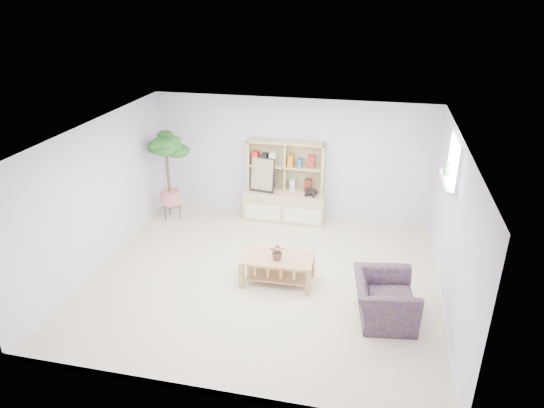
% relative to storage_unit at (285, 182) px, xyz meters
% --- Properties ---
extents(floor, '(5.50, 5.00, 0.01)m').
position_rel_storage_unit_xyz_m(floor, '(0.08, -2.24, -0.80)').
color(floor, beige).
rests_on(floor, ground).
extents(ceiling, '(5.50, 5.00, 0.01)m').
position_rel_storage_unit_xyz_m(ceiling, '(0.08, -2.24, 1.60)').
color(ceiling, white).
rests_on(ceiling, walls).
extents(walls, '(5.51, 5.01, 2.40)m').
position_rel_storage_unit_xyz_m(walls, '(0.08, -2.24, 0.40)').
color(walls, silver).
rests_on(walls, floor).
extents(baseboard, '(5.50, 5.00, 0.10)m').
position_rel_storage_unit_xyz_m(baseboard, '(0.08, -2.24, -0.75)').
color(baseboard, white).
rests_on(baseboard, floor).
extents(window, '(0.10, 0.98, 0.68)m').
position_rel_storage_unit_xyz_m(window, '(2.81, -1.64, 1.20)').
color(window, silver).
rests_on(window, walls).
extents(window_sill, '(0.14, 1.00, 0.04)m').
position_rel_storage_unit_xyz_m(window_sill, '(2.75, -1.64, 0.88)').
color(window_sill, white).
rests_on(window_sill, walls).
extents(storage_unit, '(1.60, 0.54, 1.60)m').
position_rel_storage_unit_xyz_m(storage_unit, '(0.00, 0.00, 0.00)').
color(storage_unit, tan).
rests_on(storage_unit, floor).
extents(poster, '(0.51, 0.18, 0.69)m').
position_rel_storage_unit_xyz_m(poster, '(-0.44, -0.07, 0.14)').
color(poster, yellow).
rests_on(poster, storage_unit).
extents(toy_truck, '(0.31, 0.23, 0.15)m').
position_rel_storage_unit_xyz_m(toy_truck, '(0.53, -0.10, -0.12)').
color(toy_truck, black).
rests_on(toy_truck, storage_unit).
extents(coffee_table, '(1.13, 0.63, 0.45)m').
position_rel_storage_unit_xyz_m(coffee_table, '(0.33, -2.27, -0.57)').
color(coffee_table, '#A97F54').
rests_on(coffee_table, floor).
extents(table_plant, '(0.25, 0.22, 0.28)m').
position_rel_storage_unit_xyz_m(table_plant, '(0.35, -2.34, -0.21)').
color(table_plant, '#22511F').
rests_on(table_plant, coffee_table).
extents(floor_tree, '(0.75, 0.75, 1.79)m').
position_rel_storage_unit_xyz_m(floor_tree, '(-2.22, -0.48, 0.10)').
color(floor_tree, '#216225').
rests_on(floor_tree, floor).
extents(armchair, '(0.96, 1.07, 0.71)m').
position_rel_storage_unit_xyz_m(armchair, '(1.97, -2.85, -0.44)').
color(armchair, '#141A51').
rests_on(armchair, floor).
extents(sill_plant, '(0.15, 0.13, 0.22)m').
position_rel_storage_unit_xyz_m(sill_plant, '(2.75, -1.44, 1.01)').
color(sill_plant, '#216225').
rests_on(sill_plant, window_sill).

